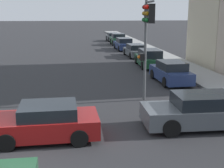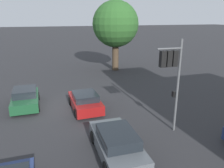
{
  "view_description": "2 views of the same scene",
  "coord_description": "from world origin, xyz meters",
  "px_view_note": "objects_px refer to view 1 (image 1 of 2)",
  "views": [
    {
      "loc": [
        1.99,
        -9.07,
        4.61
      ],
      "look_at": [
        4.0,
        5.92,
        1.07
      ],
      "focal_mm": 50.0,
      "sensor_mm": 36.0,
      "label": 1
    },
    {
      "loc": [
        16.1,
        -0.79,
        6.71
      ],
      "look_at": [
        0.57,
        4.24,
        1.66
      ],
      "focal_mm": 35.0,
      "sensor_mm": 36.0,
      "label": 2
    }
  ],
  "objects_px": {
    "traffic_signal": "(147,25)",
    "parked_car_1": "(150,58)",
    "parked_car_0": "(171,72)",
    "parked_car_3": "(124,44)",
    "crossing_car_3": "(45,122)",
    "parked_car_2": "(135,51)",
    "parked_car_4": "(118,39)",
    "parked_car_5": "(113,37)",
    "crossing_car_1": "(200,111)"
  },
  "relations": [
    {
      "from": "parked_car_2",
      "to": "parked_car_5",
      "type": "bearing_deg",
      "value": -1.77
    },
    {
      "from": "crossing_car_1",
      "to": "parked_car_5",
      "type": "xyz_separation_m",
      "value": [
        1.61,
        37.81,
        -0.04
      ]
    },
    {
      "from": "crossing_car_3",
      "to": "parked_car_3",
      "type": "height_order",
      "value": "parked_car_3"
    },
    {
      "from": "parked_car_5",
      "to": "parked_car_2",
      "type": "bearing_deg",
      "value": 178.83
    },
    {
      "from": "crossing_car_1",
      "to": "parked_car_1",
      "type": "relative_size",
      "value": 0.95
    },
    {
      "from": "crossing_car_3",
      "to": "parked_car_4",
      "type": "distance_m",
      "value": 33.47
    },
    {
      "from": "parked_car_3",
      "to": "crossing_car_1",
      "type": "bearing_deg",
      "value": 175.58
    },
    {
      "from": "crossing_car_1",
      "to": "parked_car_3",
      "type": "xyz_separation_m",
      "value": [
        1.38,
        26.21,
        0.02
      ]
    },
    {
      "from": "crossing_car_1",
      "to": "parked_car_0",
      "type": "xyz_separation_m",
      "value": [
        1.41,
        8.05,
        0.01
      ]
    },
    {
      "from": "crossing_car_1",
      "to": "parked_car_5",
      "type": "relative_size",
      "value": 1.09
    },
    {
      "from": "parked_car_3",
      "to": "parked_car_1",
      "type": "bearing_deg",
      "value": 179.46
    },
    {
      "from": "crossing_car_3",
      "to": "parked_car_5",
      "type": "xyz_separation_m",
      "value": [
        7.72,
        38.2,
        -0.01
      ]
    },
    {
      "from": "traffic_signal",
      "to": "parked_car_1",
      "type": "distance_m",
      "value": 11.43
    },
    {
      "from": "traffic_signal",
      "to": "parked_car_0",
      "type": "distance_m",
      "value": 6.13
    },
    {
      "from": "crossing_car_1",
      "to": "traffic_signal",
      "type": "bearing_deg",
      "value": -68.47
    },
    {
      "from": "crossing_car_3",
      "to": "parked_car_3",
      "type": "xyz_separation_m",
      "value": [
        7.49,
        26.61,
        0.05
      ]
    },
    {
      "from": "crossing_car_1",
      "to": "parked_car_4",
      "type": "height_order",
      "value": "parked_car_4"
    },
    {
      "from": "parked_car_0",
      "to": "parked_car_5",
      "type": "distance_m",
      "value": 29.76
    },
    {
      "from": "parked_car_1",
      "to": "parked_car_5",
      "type": "distance_m",
      "value": 23.58
    },
    {
      "from": "crossing_car_3",
      "to": "parked_car_2",
      "type": "relative_size",
      "value": 0.86
    },
    {
      "from": "traffic_signal",
      "to": "parked_car_4",
      "type": "relative_size",
      "value": 1.32
    },
    {
      "from": "crossing_car_3",
      "to": "parked_car_0",
      "type": "height_order",
      "value": "parked_car_0"
    },
    {
      "from": "parked_car_3",
      "to": "parked_car_5",
      "type": "xyz_separation_m",
      "value": [
        0.23,
        11.6,
        -0.06
      ]
    },
    {
      "from": "parked_car_0",
      "to": "parked_car_5",
      "type": "xyz_separation_m",
      "value": [
        0.21,
        29.76,
        -0.05
      ]
    },
    {
      "from": "crossing_car_3",
      "to": "parked_car_0",
      "type": "xyz_separation_m",
      "value": [
        7.51,
        8.44,
        0.04
      ]
    },
    {
      "from": "parked_car_4",
      "to": "crossing_car_3",
      "type": "bearing_deg",
      "value": 167.21
    },
    {
      "from": "parked_car_0",
      "to": "parked_car_3",
      "type": "distance_m",
      "value": 18.17
    },
    {
      "from": "parked_car_3",
      "to": "parked_car_4",
      "type": "height_order",
      "value": "parked_car_4"
    },
    {
      "from": "crossing_car_1",
      "to": "parked_car_3",
      "type": "distance_m",
      "value": 26.25
    },
    {
      "from": "traffic_signal",
      "to": "crossing_car_3",
      "type": "bearing_deg",
      "value": 41.6
    },
    {
      "from": "traffic_signal",
      "to": "parked_car_5",
      "type": "height_order",
      "value": "traffic_signal"
    },
    {
      "from": "crossing_car_1",
      "to": "parked_car_3",
      "type": "height_order",
      "value": "parked_car_3"
    },
    {
      "from": "parked_car_0",
      "to": "parked_car_2",
      "type": "distance_m",
      "value": 12.21
    },
    {
      "from": "crossing_car_3",
      "to": "parked_car_2",
      "type": "xyz_separation_m",
      "value": [
        7.69,
        20.64,
        -0.02
      ]
    },
    {
      "from": "traffic_signal",
      "to": "parked_car_4",
      "type": "height_order",
      "value": "traffic_signal"
    },
    {
      "from": "traffic_signal",
      "to": "parked_car_0",
      "type": "bearing_deg",
      "value": -121.11
    },
    {
      "from": "parked_car_0",
      "to": "parked_car_1",
      "type": "distance_m",
      "value": 6.19
    },
    {
      "from": "crossing_car_1",
      "to": "parked_car_2",
      "type": "bearing_deg",
      "value": -93.16
    },
    {
      "from": "parked_car_1",
      "to": "parked_car_0",
      "type": "bearing_deg",
      "value": -179.43
    },
    {
      "from": "parked_car_2",
      "to": "parked_car_5",
      "type": "distance_m",
      "value": 17.56
    },
    {
      "from": "crossing_car_3",
      "to": "parked_car_5",
      "type": "bearing_deg",
      "value": -102.66
    },
    {
      "from": "parked_car_1",
      "to": "parked_car_2",
      "type": "distance_m",
      "value": 6.02
    },
    {
      "from": "parked_car_2",
      "to": "parked_car_4",
      "type": "bearing_deg",
      "value": -1.75
    },
    {
      "from": "crossing_car_1",
      "to": "crossing_car_3",
      "type": "xyz_separation_m",
      "value": [
        -6.11,
        -0.39,
        -0.03
      ]
    },
    {
      "from": "traffic_signal",
      "to": "parked_car_3",
      "type": "xyz_separation_m",
      "value": [
        2.73,
        22.54,
        -3.28
      ]
    },
    {
      "from": "crossing_car_3",
      "to": "parked_car_0",
      "type": "distance_m",
      "value": 11.3
    },
    {
      "from": "parked_car_1",
      "to": "parked_car_4",
      "type": "distance_m",
      "value": 17.95
    },
    {
      "from": "parked_car_0",
      "to": "parked_car_3",
      "type": "bearing_deg",
      "value": -2.0
    },
    {
      "from": "parked_car_4",
      "to": "parked_car_5",
      "type": "bearing_deg",
      "value": 0.37
    },
    {
      "from": "crossing_car_1",
      "to": "parked_car_4",
      "type": "relative_size",
      "value": 1.08
    }
  ]
}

